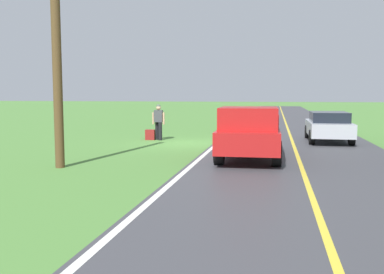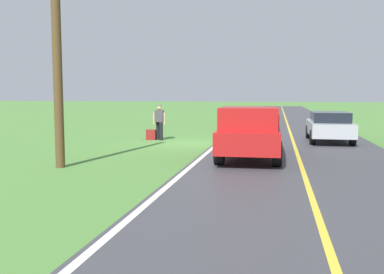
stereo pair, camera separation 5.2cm
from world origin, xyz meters
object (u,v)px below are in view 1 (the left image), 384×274
object	(u,v)px
suitcase_carried	(150,135)
pickup_truck_passing	(250,131)
utility_pole_roadside	(56,39)
hitchhiker_walking	(159,120)
sedan_near_oncoming	(328,126)

from	to	relation	value
suitcase_carried	pickup_truck_passing	world-z (taller)	pickup_truck_passing
utility_pole_roadside	suitcase_carried	bearing A→B (deg)	-93.29
hitchhiker_walking	pickup_truck_passing	distance (m)	7.10
suitcase_carried	sedan_near_oncoming	distance (m)	8.54
suitcase_carried	pickup_truck_passing	xyz separation A→B (m)	(-5.14, 5.22, 0.71)
sedan_near_oncoming	utility_pole_roadside	xyz separation A→B (m)	(8.94, 9.01, 3.14)
suitcase_carried	utility_pole_roadside	size ratio (longest dim) A/B	0.07
utility_pole_roadside	pickup_truck_passing	bearing A→B (deg)	-152.58
sedan_near_oncoming	utility_pole_roadside	size ratio (longest dim) A/B	0.57
hitchhiker_walking	utility_pole_roadside	distance (m)	8.77
suitcase_carried	sedan_near_oncoming	world-z (taller)	sedan_near_oncoming
suitcase_carried	sedan_near_oncoming	bearing A→B (deg)	94.26
hitchhiker_walking	utility_pole_roadside	xyz separation A→B (m)	(0.88, 8.22, 2.92)
hitchhiker_walking	sedan_near_oncoming	size ratio (longest dim) A/B	0.40
hitchhiker_walking	sedan_near_oncoming	world-z (taller)	hitchhiker_walking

